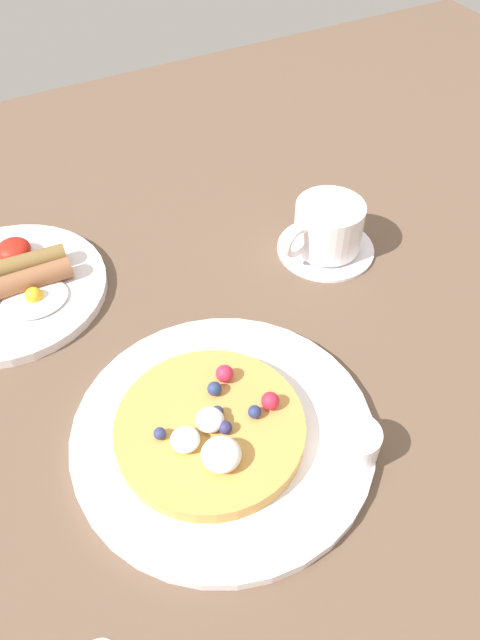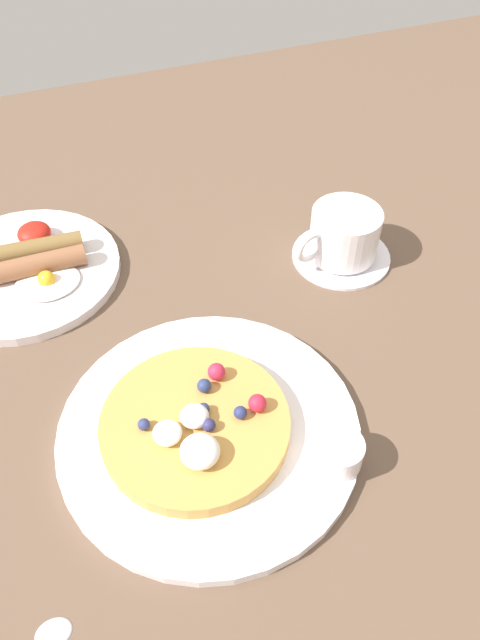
{
  "view_description": "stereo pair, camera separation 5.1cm",
  "coord_description": "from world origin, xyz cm",
  "px_view_note": "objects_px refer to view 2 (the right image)",
  "views": [
    {
      "loc": [
        -18.44,
        -37.58,
        50.09
      ],
      "look_at": [
        1.65,
        0.1,
        4.0
      ],
      "focal_mm": 34.17,
      "sensor_mm": 36.0,
      "label": 1
    },
    {
      "loc": [
        -13.83,
        -39.69,
        50.09
      ],
      "look_at": [
        1.65,
        0.1,
        4.0
      ],
      "focal_mm": 34.17,
      "sensor_mm": 36.0,
      "label": 2
    }
  ],
  "objects_px": {
    "pancake_plate": "(209,430)",
    "coffee_saucer": "(341,255)",
    "breakfast_plate": "(24,272)",
    "coffee_cup": "(344,233)",
    "syrup_ramekin": "(338,453)"
  },
  "relations": [
    {
      "from": "syrup_ramekin",
      "to": "coffee_cup",
      "type": "distance_m",
      "value": 0.29
    },
    {
      "from": "syrup_ramekin",
      "to": "pancake_plate",
      "type": "bearing_deg",
      "value": 141.38
    },
    {
      "from": "coffee_saucer",
      "to": "coffee_cup",
      "type": "xyz_separation_m",
      "value": [
        -0.0,
        -0.0,
        0.04
      ]
    },
    {
      "from": "breakfast_plate",
      "to": "syrup_ramekin",
      "type": "bearing_deg",
      "value": -58.02
    },
    {
      "from": "pancake_plate",
      "to": "syrup_ramekin",
      "type": "relative_size",
      "value": 6.46
    },
    {
      "from": "pancake_plate",
      "to": "coffee_saucer",
      "type": "distance_m",
      "value": 0.3
    },
    {
      "from": "pancake_plate",
      "to": "coffee_cup",
      "type": "distance_m",
      "value": 0.3
    },
    {
      "from": "breakfast_plate",
      "to": "coffee_cup",
      "type": "relative_size",
      "value": 2.02
    },
    {
      "from": "pancake_plate",
      "to": "syrup_ramekin",
      "type": "distance_m",
      "value": 0.12
    },
    {
      "from": "syrup_ramekin",
      "to": "coffee_saucer",
      "type": "xyz_separation_m",
      "value": [
        0.14,
        0.26,
        -0.02
      ]
    },
    {
      "from": "breakfast_plate",
      "to": "coffee_cup",
      "type": "bearing_deg",
      "value": -16.52
    },
    {
      "from": "syrup_ramekin",
      "to": "coffee_saucer",
      "type": "height_order",
      "value": "syrup_ramekin"
    },
    {
      "from": "pancake_plate",
      "to": "coffee_cup",
      "type": "bearing_deg",
      "value": 37.61
    },
    {
      "from": "pancake_plate",
      "to": "coffee_saucer",
      "type": "relative_size",
      "value": 2.37
    },
    {
      "from": "coffee_saucer",
      "to": "coffee_cup",
      "type": "distance_m",
      "value": 0.04
    }
  ]
}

